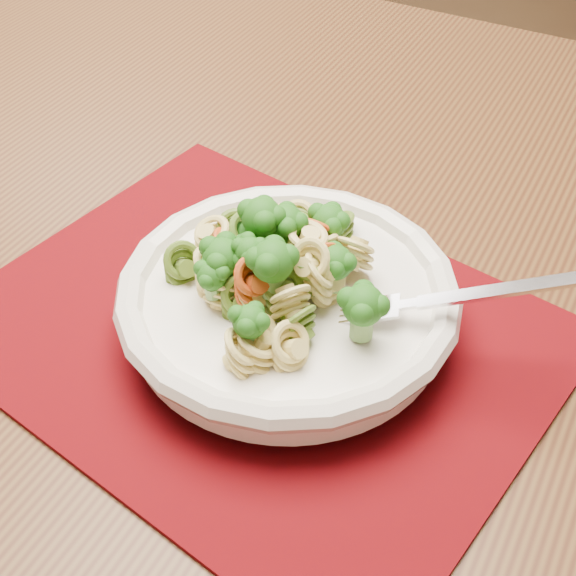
{
  "coord_description": "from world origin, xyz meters",
  "views": [
    {
      "loc": [
        0.3,
        -0.98,
        1.14
      ],
      "look_at": [
        0.26,
        -0.57,
        0.76
      ],
      "focal_mm": 50.0,
      "sensor_mm": 36.0,
      "label": 1
    }
  ],
  "objects": [
    {
      "name": "pasta_broccoli_heap",
      "position": [
        0.26,
        -0.57,
        0.77
      ],
      "size": [
        0.2,
        0.2,
        0.06
      ],
      "primitive_type": null,
      "color": "#D2C368",
      "rests_on": "pasta_bowl"
    },
    {
      "name": "pasta_bowl",
      "position": [
        0.26,
        -0.57,
        0.75
      ],
      "size": [
        0.24,
        0.24,
        0.05
      ],
      "color": "silver",
      "rests_on": "placemat"
    },
    {
      "name": "fork",
      "position": [
        0.32,
        -0.59,
        0.77
      ],
      "size": [
        0.18,
        0.03,
        0.08
      ],
      "primitive_type": null,
      "rotation": [
        0.0,
        -0.35,
        -0.06
      ],
      "color": "silver",
      "rests_on": "pasta_bowl"
    },
    {
      "name": "dining_table",
      "position": [
        0.3,
        -0.45,
        0.62
      ],
      "size": [
        1.63,
        1.36,
        0.72
      ],
      "rotation": [
        0.0,
        0.0,
        -0.39
      ],
      "color": "#573618",
      "rests_on": "ground"
    },
    {
      "name": "placemat",
      "position": [
        0.24,
        -0.58,
        0.72
      ],
      "size": [
        0.51,
        0.48,
        0.0
      ],
      "primitive_type": "cube",
      "rotation": [
        0.0,
        0.0,
        -0.57
      ],
      "color": "#5D0404",
      "rests_on": "dining_table"
    }
  ]
}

